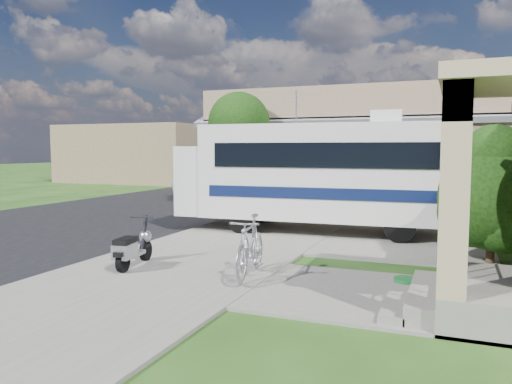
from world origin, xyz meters
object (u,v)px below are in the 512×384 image
at_px(motorhome, 320,172).
at_px(bicycle, 250,250).
at_px(van, 276,173).
at_px(shrub, 496,194).
at_px(garden_hose, 406,286).
at_px(scooter, 132,248).
at_px(pickup_truck, 227,180).

height_order(motorhome, bicycle, motorhome).
xyz_separation_m(bicycle, van, (-6.93, 21.04, 0.31)).
height_order(shrub, garden_hose, shrub).
relative_size(motorhome, scooter, 5.44).
height_order(motorhome, scooter, motorhome).
bearing_deg(bicycle, garden_hose, -1.08).
relative_size(pickup_truck, van, 1.04).
distance_m(shrub, garden_hose, 3.32).
xyz_separation_m(scooter, pickup_truck, (-4.47, 13.94, 0.44)).
bearing_deg(scooter, pickup_truck, 98.11).
xyz_separation_m(pickup_truck, van, (-0.04, 7.27, -0.00)).
height_order(scooter, bicycle, bicycle).
distance_m(scooter, pickup_truck, 14.65).
bearing_deg(garden_hose, motorhome, 118.67).
height_order(motorhome, pickup_truck, motorhome).
relative_size(shrub, bicycle, 1.55).
xyz_separation_m(motorhome, garden_hose, (2.83, -5.17, -1.61)).
bearing_deg(motorhome, scooter, -115.04).
bearing_deg(shrub, bicycle, -144.97).
bearing_deg(bicycle, shrub, 27.46).
height_order(shrub, pickup_truck, shrub).
xyz_separation_m(shrub, garden_hose, (-1.49, -2.63, -1.37)).
height_order(bicycle, van, van).
relative_size(scooter, van, 0.24).
xyz_separation_m(scooter, van, (-4.51, 21.21, 0.44)).
distance_m(motorhome, van, 17.00).
xyz_separation_m(motorhome, shrub, (4.31, -2.54, -0.24)).
bearing_deg(pickup_truck, shrub, 134.89).
xyz_separation_m(scooter, bicycle, (2.42, 0.17, 0.12)).
xyz_separation_m(motorhome, scooter, (-2.29, -5.65, -1.28)).
bearing_deg(scooter, van, 92.35).
distance_m(scooter, garden_hose, 5.16).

